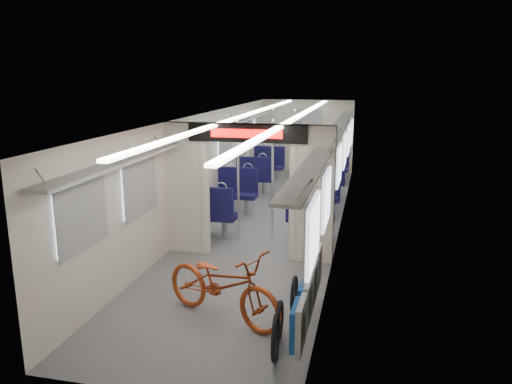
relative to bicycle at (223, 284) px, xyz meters
The scene contains 14 objects.
carriage 4.21m from the bicycle, 93.27° to the left, with size 12.00×12.02×2.31m.
bicycle is the anchor object (origin of this frame).
flip_bench 1.14m from the bicycle, ahead, with size 0.12×2.11×0.52m.
bike_hoop_a 1.17m from the bicycle, 43.07° to the right, with size 0.54×0.54×0.05m, color black.
bike_hoop_b 0.90m from the bicycle, 21.79° to the right, with size 0.48×0.48×0.05m, color black.
bike_hoop_c 0.99m from the bicycle, 24.24° to the left, with size 0.51×0.51×0.05m, color black.
seat_bay_near_left 4.27m from the bicycle, 105.89° to the left, with size 0.93×2.18×1.13m.
seat_bay_near_right 4.39m from the bicycle, 80.79° to the left, with size 0.90×2.05×1.09m.
seat_bay_far_left 7.84m from the bicycle, 98.57° to the left, with size 0.92×2.13×1.12m.
seat_bay_far_right 7.83m from the bicycle, 84.86° to the left, with size 0.95×2.26×1.16m.
stanchion_near_left 3.20m from the bicycle, 101.16° to the left, with size 0.04×0.04×2.30m, color silver.
stanchion_near_right 3.29m from the bicycle, 89.84° to the left, with size 0.04×0.04×2.30m, color silver.
stanchion_far_left 6.20m from the bicycle, 95.05° to the left, with size 0.04×0.04×2.30m, color silver.
stanchion_far_right 5.92m from the bicycle, 89.96° to the left, with size 0.04×0.04×2.30m, color silver.
Camera 1 is at (1.97, -10.01, 3.10)m, focal length 35.00 mm.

